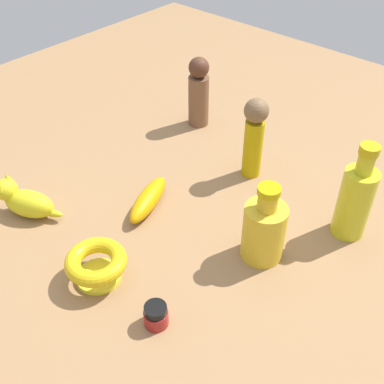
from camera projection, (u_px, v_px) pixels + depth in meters
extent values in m
plane|color=#936D47|center=(192.00, 208.00, 1.07)|extent=(2.00, 2.00, 0.00)
ellipsoid|color=#CF9507|center=(148.00, 199.00, 1.06)|extent=(0.10, 0.17, 0.04)
cylinder|color=#B79B0A|center=(253.00, 148.00, 1.13)|extent=(0.06, 0.06, 0.15)
sphere|color=brown|center=(256.00, 111.00, 1.06)|extent=(0.06, 0.06, 0.06)
cylinder|color=maroon|center=(156.00, 317.00, 0.83)|extent=(0.04, 0.04, 0.03)
cylinder|color=yellow|center=(156.00, 313.00, 0.82)|extent=(0.04, 0.04, 0.00)
cylinder|color=black|center=(155.00, 310.00, 0.82)|extent=(0.04, 0.04, 0.01)
cylinder|color=gold|center=(354.00, 203.00, 0.97)|extent=(0.07, 0.07, 0.16)
cylinder|color=gold|center=(366.00, 163.00, 0.90)|extent=(0.03, 0.03, 0.04)
cylinder|color=#B9A012|center=(370.00, 150.00, 0.88)|extent=(0.04, 0.04, 0.02)
cylinder|color=brown|center=(199.00, 101.00, 1.31)|extent=(0.07, 0.07, 0.14)
sphere|color=#4C2C1D|center=(199.00, 67.00, 1.25)|extent=(0.06, 0.06, 0.06)
cylinder|color=yellow|center=(98.00, 275.00, 0.92)|extent=(0.09, 0.09, 0.01)
torus|color=gold|center=(95.00, 261.00, 0.89)|extent=(0.12, 0.12, 0.03)
ellipsoid|color=gold|center=(29.00, 204.00, 1.04)|extent=(0.13, 0.10, 0.06)
sphere|color=gold|center=(6.00, 190.00, 1.03)|extent=(0.05, 0.05, 0.05)
cone|color=gold|center=(0.00, 186.00, 1.01)|extent=(0.02, 0.02, 0.02)
cone|color=gold|center=(8.00, 178.00, 1.03)|extent=(0.02, 0.02, 0.02)
ellipsoid|color=gold|center=(52.00, 213.00, 1.03)|extent=(0.05, 0.04, 0.02)
cylinder|color=gold|center=(264.00, 232.00, 0.93)|extent=(0.08, 0.08, 0.12)
cylinder|color=gold|center=(268.00, 201.00, 0.88)|extent=(0.04, 0.04, 0.04)
cylinder|color=#B9A209|center=(269.00, 191.00, 0.86)|extent=(0.04, 0.04, 0.01)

